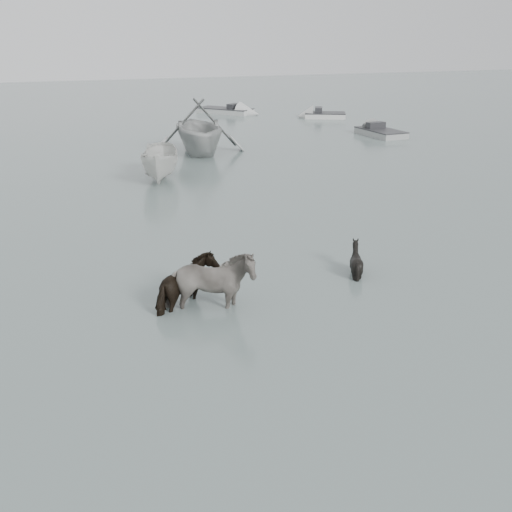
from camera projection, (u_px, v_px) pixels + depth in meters
name	position (u px, v px, depth m)	size (l,w,h in m)	color
ground	(257.00, 309.00, 14.87)	(140.00, 140.00, 0.00)	#53625F
pony_pinto	(209.00, 273.00, 14.51)	(0.97, 2.14, 1.81)	black
pony_dark	(188.00, 275.00, 14.83)	(1.50, 1.28, 1.51)	black
pony_black	(356.00, 252.00, 16.86)	(0.95, 1.06, 1.17)	black
rowboat_trail	(199.00, 124.00, 32.53)	(4.87, 5.64, 2.97)	#A1A3A1
boat_small	(161.00, 161.00, 27.23)	(1.51, 4.01, 1.55)	silver
skiff_port	(381.00, 130.00, 38.23)	(4.70, 1.60, 0.75)	gray
skiff_mid	(225.00, 108.00, 48.26)	(5.82, 1.60, 0.75)	#AFB2AF
skiff_star	(325.00, 113.00, 45.77)	(3.95, 1.60, 0.75)	silver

